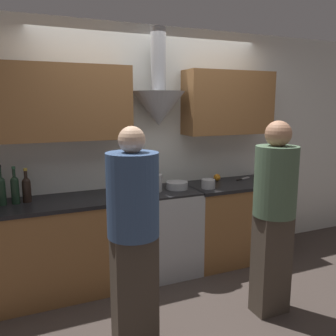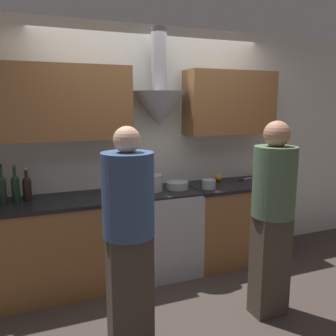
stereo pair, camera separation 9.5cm
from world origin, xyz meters
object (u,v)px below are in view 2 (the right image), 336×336
object	(u,v)px
stove_range	(164,231)
orange_fruit	(218,178)
wine_bottle_3	(2,188)
saucepan	(209,184)
person_foreground_left	(129,235)
wine_bottle_4	(16,187)
wine_bottle_5	(27,187)
person_foreground_right	(273,211)
mixing_bowl	(177,185)
stock_pot	(150,183)

from	to	relation	value
stove_range	orange_fruit	distance (m)	0.90
wine_bottle_3	saucepan	size ratio (longest dim) A/B	2.45
orange_fruit	person_foreground_left	world-z (taller)	person_foreground_left
saucepan	wine_bottle_4	bearing A→B (deg)	174.75
wine_bottle_5	person_foreground_left	distance (m)	1.36
wine_bottle_4	person_foreground_right	world-z (taller)	person_foreground_right
wine_bottle_5	person_foreground_right	bearing A→B (deg)	-31.19
person_foreground_right	mixing_bowl	bearing A→B (deg)	110.77
wine_bottle_3	saucepan	distance (m)	2.01
wine_bottle_3	orange_fruit	size ratio (longest dim) A/B	4.52
wine_bottle_4	stock_pot	distance (m)	1.28
wine_bottle_3	saucepan	world-z (taller)	wine_bottle_3
wine_bottle_5	person_foreground_left	world-z (taller)	person_foreground_left
stock_pot	orange_fruit	distance (m)	0.90
wine_bottle_4	saucepan	bearing A→B (deg)	-5.25
wine_bottle_5	orange_fruit	bearing A→B (deg)	2.58
stove_range	person_foreground_left	distance (m)	1.40
mixing_bowl	person_foreground_left	size ratio (longest dim) A/B	0.14
person_foreground_left	saucepan	bearing A→B (deg)	40.91
wine_bottle_3	orange_fruit	bearing A→B (deg)	2.75
mixing_bowl	person_foreground_right	distance (m)	1.13
saucepan	wine_bottle_3	bearing A→B (deg)	175.01
wine_bottle_3	wine_bottle_5	size ratio (longest dim) A/B	1.15
wine_bottle_5	mixing_bowl	xyz separation A→B (m)	(1.48, -0.08, -0.09)
wine_bottle_3	person_foreground_left	bearing A→B (deg)	-54.39
wine_bottle_3	stove_range	bearing A→B (deg)	-2.09
mixing_bowl	saucepan	size ratio (longest dim) A/B	1.57
stove_range	wine_bottle_3	xyz separation A→B (m)	(-1.54, 0.06, 0.59)
mixing_bowl	orange_fruit	world-z (taller)	orange_fruit
stove_range	person_foreground_right	xyz separation A→B (m)	(0.55, -1.06, 0.46)
wine_bottle_4	person_foreground_right	bearing A→B (deg)	-29.55
person_foreground_right	person_foreground_left	bearing A→B (deg)	-177.42
stock_pot	person_foreground_left	distance (m)	1.27
person_foreground_right	wine_bottle_3	bearing A→B (deg)	151.78
wine_bottle_5	orange_fruit	size ratio (longest dim) A/B	3.94
stove_range	orange_fruit	bearing A→B (deg)	12.64
wine_bottle_3	stock_pot	size ratio (longest dim) A/B	1.46
orange_fruit	saucepan	size ratio (longest dim) A/B	0.54
mixing_bowl	person_foreground_left	world-z (taller)	person_foreground_left
wine_bottle_3	person_foreground_right	xyz separation A→B (m)	(2.09, -1.12, -0.13)
person_foreground_left	mixing_bowl	bearing A→B (deg)	52.94
orange_fruit	mixing_bowl	bearing A→B (deg)	-164.01
wine_bottle_5	stock_pot	distance (m)	1.19
stove_range	wine_bottle_4	distance (m)	1.54
person_foreground_left	orange_fruit	bearing A→B (deg)	41.85
stock_pot	saucepan	xyz separation A→B (m)	(0.61, -0.14, -0.04)
mixing_bowl	person_foreground_left	distance (m)	1.40
saucepan	person_foreground_left	size ratio (longest dim) A/B	0.09
stove_range	mixing_bowl	distance (m)	0.51
stock_pot	orange_fruit	xyz separation A→B (m)	(0.89, 0.15, -0.05)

